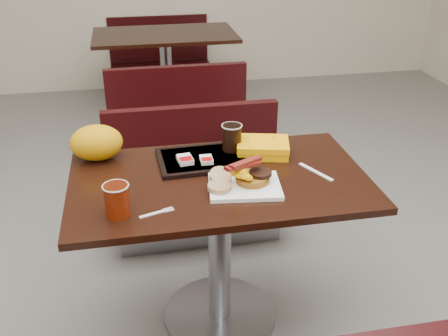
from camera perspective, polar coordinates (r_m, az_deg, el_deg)
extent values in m
cube|color=gray|center=(2.52, -0.44, -16.22)|extent=(6.00, 7.00, 0.01)
cube|color=white|center=(2.00, 2.31, -2.04)|extent=(0.30, 0.25, 0.02)
cylinder|color=#8F5217|center=(2.02, 3.18, -1.13)|extent=(0.16, 0.16, 0.03)
cylinder|color=black|center=(2.01, 4.05, -0.55)|extent=(0.10, 0.10, 0.01)
ellipsoid|color=#E6A304|center=(1.97, 1.97, -0.60)|extent=(0.10, 0.09, 0.05)
cylinder|color=#A48956|center=(1.96, -0.51, -2.12)|extent=(0.11, 0.11, 0.02)
cylinder|color=#A48956|center=(2.01, -0.37, -0.91)|extent=(0.11, 0.11, 0.05)
cylinder|color=#932205|center=(1.85, -11.78, -3.55)|extent=(0.11, 0.11, 0.12)
cube|color=white|center=(2.15, 10.13, -0.41)|extent=(0.09, 0.17, 0.00)
cube|color=#B32907|center=(2.14, -5.31, -0.22)|extent=(0.05, 0.04, 0.01)
cube|color=#8C0504|center=(2.11, -2.26, -0.46)|extent=(0.05, 0.04, 0.01)
cube|color=black|center=(2.21, -2.29, 1.00)|extent=(0.40, 0.29, 0.02)
cube|color=silver|center=(2.17, -4.34, 0.94)|extent=(0.07, 0.09, 0.02)
cube|color=silver|center=(2.16, -1.97, 0.93)|extent=(0.05, 0.07, 0.02)
cylinder|color=black|center=(2.25, 0.87, 3.40)|extent=(0.10, 0.10, 0.12)
cube|color=#F09E04|center=(2.27, 4.33, 2.28)|extent=(0.26, 0.22, 0.06)
ellipsoid|color=orange|center=(2.26, -13.95, 2.75)|extent=(0.23, 0.18, 0.15)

